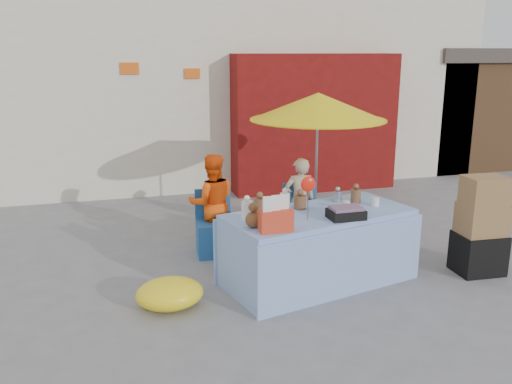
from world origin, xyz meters
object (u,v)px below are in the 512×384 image
object	(u,v)px
market_table	(318,246)
umbrella	(318,107)
vendor_orange	(212,203)
box_stack	(481,229)
vendor_beige	(300,200)
chair_left	(215,235)
chair_right	(303,227)

from	to	relation	value
market_table	umbrella	distance (m)	2.17
market_table	vendor_orange	world-z (taller)	market_table
market_table	vendor_orange	distance (m)	1.69
market_table	umbrella	world-z (taller)	umbrella
umbrella	box_stack	distance (m)	2.65
vendor_beige	market_table	bearing A→B (deg)	83.61
chair_left	vendor_orange	xyz separation A→B (m)	(-0.00, 0.13, 0.41)
market_table	vendor_beige	world-z (taller)	market_table
chair_right	vendor_orange	size ratio (longest dim) A/B	0.64
market_table	vendor_beige	size ratio (longest dim) A/B	1.97
market_table	umbrella	xyz separation A→B (m)	(0.58, 1.51, 1.45)
chair_right	vendor_beige	size ratio (longest dim) A/B	0.70
market_table	vendor_orange	size ratio (longest dim) A/B	1.79
market_table	chair_left	xyz separation A→B (m)	(-0.97, 1.22, -0.18)
chair_right	vendor_orange	distance (m)	1.32
chair_left	market_table	bearing A→B (deg)	-46.44
market_table	box_stack	bearing A→B (deg)	-21.82
chair_right	box_stack	world-z (taller)	box_stack
vendor_orange	chair_right	bearing A→B (deg)	178.94
chair_left	vendor_orange	distance (m)	0.43
vendor_orange	box_stack	size ratio (longest dim) A/B	1.10
box_stack	vendor_beige	bearing A→B (deg)	136.23
market_table	chair_left	bearing A→B (deg)	114.94
vendor_orange	box_stack	xyz separation A→B (m)	(2.97, -1.65, -0.11)
chair_left	vendor_orange	bearing A→B (deg)	95.66
umbrella	vendor_orange	bearing A→B (deg)	-174.47
chair_right	vendor_beige	bearing A→B (deg)	95.66
chair_left	chair_right	world-z (taller)	same
chair_left	vendor_beige	xyz separation A→B (m)	(1.25, 0.13, 0.35)
chair_right	vendor_beige	world-z (taller)	vendor_beige
vendor_orange	box_stack	world-z (taller)	vendor_orange
umbrella	box_stack	size ratio (longest dim) A/B	1.72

